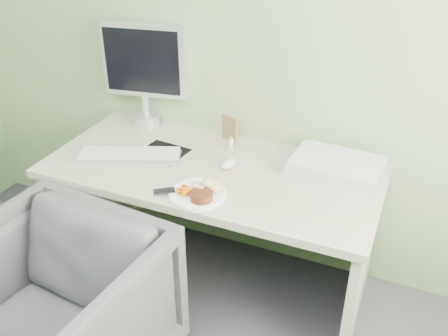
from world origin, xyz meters
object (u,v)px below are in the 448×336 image
at_px(monitor, 145,69).
at_px(scanner, 336,167).
at_px(desk_chair, 54,318).
at_px(plate, 198,194).
at_px(desk, 212,199).

bearing_deg(monitor, scanner, -16.03).
distance_m(monitor, desk_chair, 1.33).
bearing_deg(desk_chair, monitor, 104.66).
height_order(plate, scanner, scanner).
distance_m(plate, monitor, 0.86).
distance_m(desk, plate, 0.32).
xyz_separation_m(plate, monitor, (-0.58, 0.56, 0.31)).
distance_m(desk, desk_chair, 0.90).
bearing_deg(scanner, desk_chair, -128.56).
height_order(plate, monitor, monitor).
relative_size(plate, monitor, 0.45).
distance_m(plate, scanner, 0.67).
height_order(scanner, monitor, monitor).
bearing_deg(desk, scanner, 17.72).
relative_size(desk, desk_chair, 1.97).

